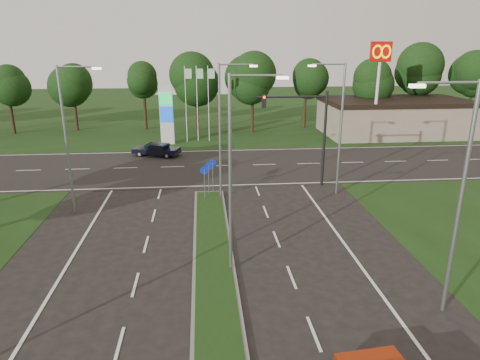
{
  "coord_description": "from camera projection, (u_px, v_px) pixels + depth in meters",
  "views": [
    {
      "loc": [
        -0.39,
        -11.91,
        10.13
      ],
      "look_at": [
        1.86,
        12.9,
        2.2
      ],
      "focal_mm": 32.0,
      "sensor_mm": 36.0,
      "label": 1
    }
  ],
  "objects": [
    {
      "name": "streetlight_right_near",
      "position": [
        457.0,
        190.0,
        15.52
      ],
      "size": [
        2.53,
        0.22,
        9.0
      ],
      "rotation": [
        0.0,
        0.0,
        3.14
      ],
      "color": "gray",
      "rests_on": "ground"
    },
    {
      "name": "streetlight_median_far",
      "position": [
        223.0,
        125.0,
        28.13
      ],
      "size": [
        2.53,
        0.22,
        9.0
      ],
      "color": "gray",
      "rests_on": "ground"
    },
    {
      "name": "streetlight_right_far",
      "position": [
        338.0,
        123.0,
        28.8
      ],
      "size": [
        2.53,
        0.22,
        9.0
      ],
      "rotation": [
        0.0,
        0.0,
        3.14
      ],
      "color": "gray",
      "rests_on": "ground"
    },
    {
      "name": "navy_sedan",
      "position": [
        157.0,
        150.0,
        40.38
      ],
      "size": [
        4.6,
        2.99,
        1.17
      ],
      "rotation": [
        0.0,
        0.0,
        1.25
      ],
      "color": "black",
      "rests_on": "ground"
    },
    {
      "name": "streetlight_left_far",
      "position": [
        69.0,
        133.0,
        25.44
      ],
      "size": [
        2.53,
        0.22,
        9.0
      ],
      "color": "gray",
      "rests_on": "ground"
    },
    {
      "name": "commercial_building",
      "position": [
        394.0,
        117.0,
        49.85
      ],
      "size": [
        16.0,
        9.0,
        4.0
      ],
      "primitive_type": "cube",
      "color": "gray",
      "rests_on": "ground"
    },
    {
      "name": "verge_far",
      "position": [
        204.0,
        112.0,
        66.6
      ],
      "size": [
        160.0,
        50.0,
        0.02
      ],
      "primitive_type": "cube",
      "color": "black",
      "rests_on": "ground"
    },
    {
      "name": "ground",
      "position": [
        220.0,
        359.0,
        14.4
      ],
      "size": [
        160.0,
        160.0,
        0.0
      ],
      "primitive_type": "plane",
      "color": "black",
      "rests_on": "ground"
    },
    {
      "name": "treeline_far",
      "position": [
        204.0,
        74.0,
        50.24
      ],
      "size": [
        6.0,
        6.0,
        9.9
      ],
      "color": "black",
      "rests_on": "ground"
    },
    {
      "name": "median_kerb",
      "position": [
        215.0,
        292.0,
        18.18
      ],
      "size": [
        2.0,
        26.0,
        0.12
      ],
      "primitive_type": "cube",
      "color": "slate",
      "rests_on": "ground"
    },
    {
      "name": "cross_road",
      "position": [
        207.0,
        166.0,
        37.18
      ],
      "size": [
        160.0,
        12.0,
        0.02
      ],
      "primitive_type": "cube",
      "color": "black",
      "rests_on": "ground"
    },
    {
      "name": "mcdonalds_sign",
      "position": [
        380.0,
        66.0,
        43.87
      ],
      "size": [
        2.2,
        0.47,
        10.4
      ],
      "color": "silver",
      "rests_on": "ground"
    },
    {
      "name": "traffic_signal",
      "position": [
        307.0,
        124.0,
        30.69
      ],
      "size": [
        5.1,
        0.42,
        7.0
      ],
      "color": "black",
      "rests_on": "ground"
    },
    {
      "name": "streetlight_median_near",
      "position": [
        235.0,
        165.0,
        18.64
      ],
      "size": [
        2.53,
        0.22,
        9.0
      ],
      "color": "gray",
      "rests_on": "ground"
    },
    {
      "name": "gas_pylon",
      "position": [
        169.0,
        114.0,
        44.47
      ],
      "size": [
        5.8,
        1.26,
        8.0
      ],
      "color": "silver",
      "rests_on": "ground"
    },
    {
      "name": "median_signs",
      "position": [
        209.0,
        172.0,
        29.45
      ],
      "size": [
        1.16,
        1.76,
        2.38
      ],
      "color": "gray",
      "rests_on": "ground"
    }
  ]
}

